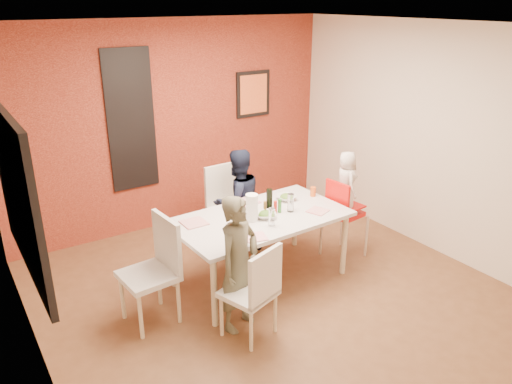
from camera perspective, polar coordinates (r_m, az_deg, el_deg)
ground at (r=5.40m, az=1.78°, el=-11.41°), size 4.50×4.50×0.00m
ceiling at (r=4.55m, az=2.18°, el=18.52°), size 4.50×4.50×0.02m
wall_back at (r=6.70m, az=-9.25°, el=7.51°), size 4.50×0.02×2.70m
wall_front at (r=3.39m, az=24.60°, el=-8.50°), size 4.50×0.02×2.70m
wall_left at (r=4.05m, az=-25.18°, el=-3.73°), size 0.02×4.50×2.70m
wall_right at (r=6.32m, az=18.99°, el=5.79°), size 0.02×4.50×2.70m
brick_accent_wall at (r=6.68m, az=-9.18°, el=7.48°), size 4.50×0.02×2.70m
picture_window_frame at (r=4.16m, az=-25.66°, el=-0.13°), size 0.05×1.70×1.30m
picture_window_pane at (r=4.17m, az=-25.46°, el=-0.09°), size 0.02×1.55×1.15m
glassblock_strip at (r=6.42m, az=-14.11°, el=7.92°), size 0.55×0.03×1.70m
glassblock_surround at (r=6.42m, az=-14.10°, el=7.91°), size 0.60×0.03×1.76m
art_print_frame at (r=7.16m, az=-0.34°, el=11.14°), size 0.54×0.03×0.64m
art_print_canvas at (r=7.15m, az=-0.27°, el=11.12°), size 0.44×0.01×0.54m
dining_table at (r=5.30m, az=0.51°, el=-3.44°), size 1.88×1.09×0.77m
chair_near at (r=4.50m, az=-0.06°, el=-10.98°), size 0.54×0.54×0.93m
chair_far at (r=6.18m, az=-3.30°, el=-1.07°), size 0.48×0.48×1.01m
chair_left at (r=4.83m, az=-11.30°, el=-8.14°), size 0.52×0.52×1.04m
high_chair at (r=5.92m, az=9.89°, el=-2.20°), size 0.46×0.46×0.98m
child_near at (r=4.59m, az=-1.98°, el=-8.23°), size 0.56×0.47×1.32m
child_far at (r=5.95m, az=-2.09°, el=-1.13°), size 0.64×0.51×1.30m
toddler at (r=5.81m, az=10.26°, el=1.09°), size 0.34×0.42×0.73m
plate_near_left at (r=4.82m, az=-0.04°, el=-5.16°), size 0.25×0.25×0.01m
plate_far_mid at (r=5.62m, az=-1.08°, el=-1.13°), size 0.27×0.27×0.01m
plate_near_right at (r=5.43m, az=7.08°, el=-2.15°), size 0.25×0.25×0.01m
plate_far_left at (r=5.15m, az=-7.09°, el=-3.51°), size 0.24×0.24×0.01m
salad_bowl_a at (r=5.24m, az=1.10°, el=-2.65°), size 0.29×0.29×0.05m
salad_bowl_b at (r=5.69m, az=3.52°, el=-0.65°), size 0.23×0.23×0.05m
wine_bottle at (r=5.35m, az=1.54°, el=-0.95°), size 0.07×0.07×0.25m
wine_glass_a at (r=5.03m, az=1.81°, el=-2.88°), size 0.07×0.07×0.19m
wine_glass_b at (r=5.36m, az=3.98°, el=-1.23°), size 0.07×0.07×0.20m
paper_towel_roll at (r=5.12m, az=-0.48°, el=-1.79°), size 0.13×0.13×0.29m
condiment_red at (r=5.32m, az=2.23°, el=-1.76°), size 0.04×0.04×0.14m
condiment_green at (r=5.34m, az=2.73°, el=-1.59°), size 0.04×0.04×0.15m
condiment_brown at (r=5.32m, az=1.03°, el=-1.76°), size 0.03×0.03×0.13m
sippy_cup at (r=5.82m, az=6.53°, el=0.04°), size 0.06×0.06×0.11m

